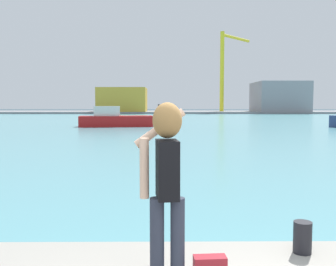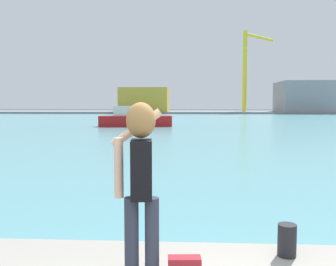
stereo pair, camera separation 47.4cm
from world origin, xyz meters
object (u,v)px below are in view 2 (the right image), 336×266
(boat_moored, at_px, (134,119))
(warehouse_right, at_px, (304,97))
(warehouse_left, at_px, (145,100))
(port_crane, at_px, (248,63))
(harbor_bollard, at_px, (287,240))
(person_photographer, at_px, (140,173))

(boat_moored, distance_m, warehouse_right, 63.65)
(boat_moored, distance_m, warehouse_left, 52.78)
(warehouse_left, xyz_separation_m, port_crane, (25.19, 3.54, 9.03))
(harbor_bollard, relative_size, warehouse_right, 0.03)
(person_photographer, bearing_deg, warehouse_left, 0.45)
(warehouse_right, bearing_deg, boat_moored, -121.37)
(harbor_bollard, relative_size, boat_moored, 0.05)
(warehouse_right, bearing_deg, warehouse_left, -177.30)
(person_photographer, distance_m, harbor_bollard, 1.93)
(warehouse_left, bearing_deg, person_photographer, -83.28)
(boat_moored, bearing_deg, warehouse_left, 88.92)
(boat_moored, distance_m, port_crane, 60.62)
(port_crane, bearing_deg, warehouse_left, -172.00)
(person_photographer, relative_size, warehouse_left, 0.15)
(person_photographer, height_order, warehouse_right, warehouse_right)
(warehouse_right, distance_m, port_crane, 15.51)
(harbor_bollard, xyz_separation_m, port_crane, (13.45, 89.09, 11.58))
(person_photographer, distance_m, warehouse_left, 86.82)
(harbor_bollard, bearing_deg, port_crane, 81.41)
(warehouse_left, bearing_deg, boat_moored, -84.45)
(person_photographer, relative_size, boat_moored, 0.23)
(person_photographer, height_order, warehouse_left, warehouse_left)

